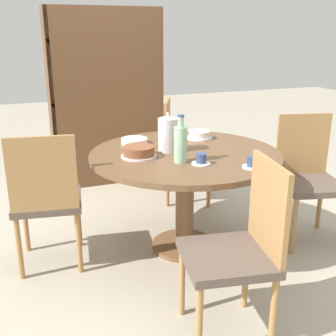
# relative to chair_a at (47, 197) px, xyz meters

# --- Properties ---
(ground_plane) EXTENTS (14.00, 14.00, 0.00)m
(ground_plane) POSITION_rel_chair_a_xyz_m (0.91, -0.08, -0.49)
(ground_plane) COLOR #B2A893
(dining_table) EXTENTS (1.28, 1.28, 0.71)m
(dining_table) POSITION_rel_chair_a_xyz_m (0.91, -0.08, 0.10)
(dining_table) COLOR brown
(dining_table) RESTS_ON ground_plane
(chair_a) EXTENTS (0.48, 0.48, 0.91)m
(chair_a) POSITION_rel_chair_a_xyz_m (0.00, 0.00, 0.00)
(chair_a) COLOR #A87A47
(chair_a) RESTS_ON ground_plane
(chair_b) EXTENTS (0.49, 0.49, 0.91)m
(chair_b) POSITION_rel_chair_a_xyz_m (0.81, -0.99, 0.00)
(chair_b) COLOR #A87A47
(chair_b) RESTS_ON ground_plane
(chair_c) EXTENTS (0.51, 0.51, 0.91)m
(chair_c) POSITION_rel_chair_a_xyz_m (1.81, -0.24, 0.00)
(chair_c) COLOR #A87A47
(chair_c) RESTS_ON ground_plane
(chair_d) EXTENTS (0.56, 0.56, 0.91)m
(chair_d) POSITION_rel_chair_a_xyz_m (1.25, 0.77, 0.00)
(chair_d) COLOR #A87A47
(chair_d) RESTS_ON ground_plane
(bookshelf) EXTENTS (1.10, 0.28, 1.70)m
(bookshelf) POSITION_rel_chair_a_xyz_m (0.75, 1.50, 0.33)
(bookshelf) COLOR brown
(bookshelf) RESTS_ON ground_plane
(coffee_pot) EXTENTS (0.13, 0.13, 0.26)m
(coffee_pot) POSITION_rel_chair_a_xyz_m (0.81, -0.02, 0.34)
(coffee_pot) COLOR silver
(coffee_pot) RESTS_ON dining_table
(water_bottle) EXTENTS (0.08, 0.08, 0.30)m
(water_bottle) POSITION_rel_chair_a_xyz_m (0.79, -0.28, 0.34)
(water_bottle) COLOR #99C6A3
(water_bottle) RESTS_ON dining_table
(cake_main) EXTENTS (0.23, 0.23, 0.07)m
(cake_main) POSITION_rel_chair_a_xyz_m (0.59, -0.08, 0.26)
(cake_main) COLOR silver
(cake_main) RESTS_ON dining_table
(cake_second) EXTENTS (0.19, 0.19, 0.06)m
(cake_second) POSITION_rel_chair_a_xyz_m (1.16, 0.22, 0.25)
(cake_second) COLOR silver
(cake_second) RESTS_ON dining_table
(cup_a) EXTENTS (0.12, 0.12, 0.07)m
(cup_a) POSITION_rel_chair_a_xyz_m (1.00, 0.32, 0.25)
(cup_a) COLOR white
(cup_a) RESTS_ON dining_table
(cup_b) EXTENTS (0.12, 0.12, 0.07)m
(cup_b) POSITION_rel_chair_a_xyz_m (1.15, -0.53, 0.25)
(cup_b) COLOR white
(cup_b) RESTS_ON dining_table
(cup_c) EXTENTS (0.12, 0.12, 0.07)m
(cup_c) POSITION_rel_chair_a_xyz_m (0.89, -0.36, 0.25)
(cup_c) COLOR white
(cup_c) RESTS_ON dining_table
(plate_stack) EXTENTS (0.19, 0.19, 0.04)m
(plate_stack) POSITION_rel_chair_a_xyz_m (0.66, 0.25, 0.24)
(plate_stack) COLOR white
(plate_stack) RESTS_ON dining_table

